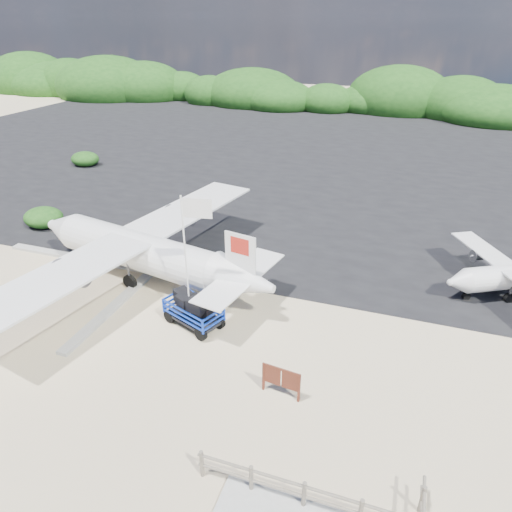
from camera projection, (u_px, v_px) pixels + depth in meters
The scene contains 11 objects.
ground at pixel (187, 349), 18.34m from camera, with size 160.00×160.00×0.00m, color beige.
asphalt_apron at pixel (329, 156), 43.44m from camera, with size 90.00×50.00×0.04m, color #B2B2B2, non-canonical shape.
lagoon at pixel (34, 291), 22.17m from camera, with size 9.00×7.00×0.40m, color #B2B2B2, non-canonical shape.
vegetation_band at pixel (362, 111), 64.36m from camera, with size 124.00×8.00×4.40m, color #B2B2B2, non-canonical shape.
fence at pixel (303, 507), 12.44m from camera, with size 6.40×2.00×1.10m, color #B2B2B2, non-canonical shape.
baggage_cart at pixel (195, 325), 19.78m from camera, with size 2.72×1.55×1.36m, color #0D35C9, non-canonical shape.
flagpole at pixel (191, 324), 19.81m from camera, with size 1.19×0.49×5.93m, color white, non-canonical shape.
signboard at pixel (281, 395), 16.11m from camera, with size 1.51×0.14×1.24m, color #612B1B, non-canonical shape.
crew_a at pixel (159, 263), 23.09m from camera, with size 0.57×0.38×1.57m, color #1C1653.
crew_b at pixel (193, 269), 22.60m from camera, with size 0.72×0.56×1.48m, color #1C1653.
aircraft_small at pixel (223, 151), 45.23m from camera, with size 6.53×6.53×2.35m, color #B2B2B2, non-canonical shape.
Camera 1 is at (7.31, -12.80, 11.87)m, focal length 32.00 mm.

